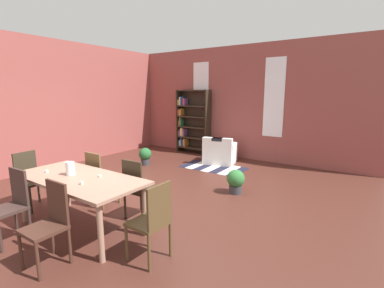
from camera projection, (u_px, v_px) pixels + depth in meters
ground_plane at (135, 200)px, 5.02m from camera, size 10.68×10.68×0.00m
back_wall_brick at (235, 103)px, 8.11m from camera, size 7.68×0.12×3.26m
left_wall_brick at (32, 105)px, 6.59m from camera, size 0.12×9.22×3.26m
window_pane_0 at (201, 97)px, 8.67m from camera, size 0.55×0.02×2.12m
window_pane_1 at (274, 98)px, 7.38m from camera, size 0.55×0.02×2.12m
dining_table at (79, 183)px, 3.85m from camera, size 2.02×0.92×0.77m
vase_on_table at (70, 168)px, 3.91m from camera, size 0.12×0.12×0.19m
tealight_candle_0 at (82, 183)px, 3.52m from camera, size 0.04×0.04×0.04m
tealight_candle_1 at (47, 171)px, 4.04m from camera, size 0.04×0.04×0.04m
tealight_candle_2 at (100, 176)px, 3.83m from camera, size 0.04×0.04×0.03m
dining_chair_head_right at (153, 219)px, 3.12m from camera, size 0.41×0.41×0.95m
dining_chair_head_left at (30, 178)px, 4.63m from camera, size 0.44×0.44×0.95m
dining_chair_near_left at (12, 203)px, 3.57m from camera, size 0.42×0.42×0.95m
dining_chair_far_left at (100, 177)px, 4.69m from camera, size 0.40×0.40×0.95m
dining_chair_far_right at (138, 187)px, 4.18m from camera, size 0.41×0.41×0.95m
dining_chair_near_right at (50, 221)px, 3.07m from camera, size 0.40×0.40×0.95m
bookshelf_tall at (191, 122)px, 8.81m from camera, size 1.14×0.31×2.01m
armchair_white at (220, 153)px, 7.57m from camera, size 0.96×0.96×0.75m
potted_plant_by_shelf at (145, 156)px, 7.38m from camera, size 0.34×0.34×0.47m
potted_plant_corner at (236, 181)px, 5.30m from camera, size 0.35×0.35×0.47m
striped_rug at (213, 167)px, 7.16m from camera, size 1.66×0.92×0.01m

